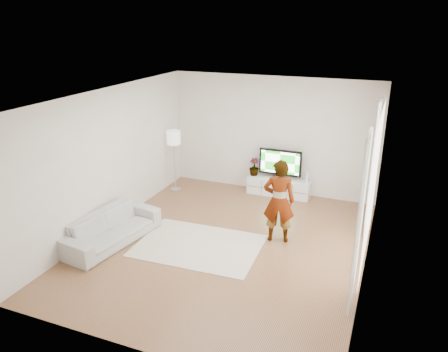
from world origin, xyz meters
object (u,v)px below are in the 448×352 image
at_px(media_console, 279,187).
at_px(television, 280,163).
at_px(sofa, 111,228).
at_px(floor_lamp, 174,140).
at_px(player, 279,201).
at_px(rug, 199,246).

bearing_deg(media_console, television, 90.00).
distance_m(media_console, sofa, 4.19).
height_order(media_console, television, television).
bearing_deg(media_console, floor_lamp, -165.79).
relative_size(media_console, floor_lamp, 0.99).
xyz_separation_m(media_console, floor_lamp, (-2.48, -0.63, 1.07)).
bearing_deg(television, media_console, -90.00).
bearing_deg(player, sofa, 11.11).
relative_size(television, player, 0.63).
distance_m(television, rug, 3.21).
bearing_deg(rug, floor_lamp, 126.28).
relative_size(rug, player, 1.41).
bearing_deg(floor_lamp, rug, -53.72).
bearing_deg(rug, sofa, -163.37).
bearing_deg(sofa, television, -24.93).
bearing_deg(player, television, -87.67).
xyz_separation_m(media_console, player, (0.58, -2.23, 0.61)).
distance_m(media_console, player, 2.38).
bearing_deg(player, media_console, -87.50).
distance_m(sofa, floor_lamp, 3.01).
relative_size(player, floor_lamp, 1.08).
bearing_deg(player, floor_lamp, -39.68).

